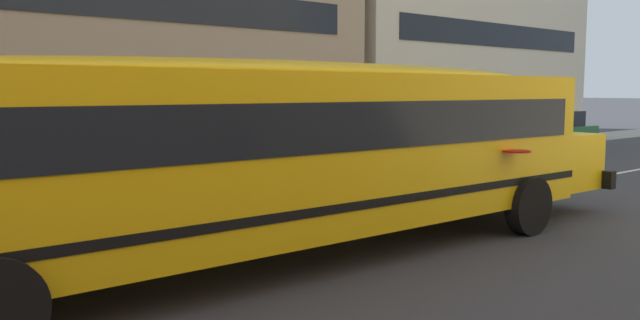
{
  "coord_description": "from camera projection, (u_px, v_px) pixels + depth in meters",
  "views": [
    {
      "loc": [
        -4.89,
        -8.74,
        2.51
      ],
      "look_at": [
        1.97,
        -0.68,
        1.35
      ],
      "focal_mm": 35.79,
      "sensor_mm": 36.0,
      "label": 1
    }
  ],
  "objects": [
    {
      "name": "sidewalk_far",
      "position": [
        42.0,
        191.0,
        15.9
      ],
      "size": [
        120.0,
        3.0,
        0.01
      ],
      "primitive_type": "cube",
      "color": "gray",
      "rests_on": "ground_plane"
    },
    {
      "name": "lane_centreline",
      "position": [
        197.0,
        250.0,
        10.04
      ],
      "size": [
        110.0,
        0.16,
        0.01
      ],
      "primitive_type": "cube",
      "color": "silver",
      "rests_on": "ground_plane"
    },
    {
      "name": "ground_plane",
      "position": [
        197.0,
        250.0,
        10.04
      ],
      "size": [
        400.0,
        400.0,
        0.0
      ],
      "primitive_type": "plane",
      "color": "#38383D"
    },
    {
      "name": "parked_car_green_end_of_row",
      "position": [
        556.0,
        130.0,
        26.79
      ],
      "size": [
        3.93,
        1.93,
        1.64
      ],
      "rotation": [
        0.0,
        0.0,
        -0.02
      ],
      "color": "#236038",
      "rests_on": "ground_plane"
    },
    {
      "name": "parked_car_grey_by_hydrant",
      "position": [
        426.0,
        141.0,
        20.8
      ],
      "size": [
        3.99,
        2.06,
        1.64
      ],
      "rotation": [
        0.0,
        0.0,
        0.06
      ],
      "color": "gray",
      "rests_on": "ground_plane"
    },
    {
      "name": "school_bus",
      "position": [
        301.0,
        142.0,
        9.45
      ],
      "size": [
        13.18,
        3.36,
        2.93
      ],
      "rotation": [
        0.0,
        0.0,
        -0.03
      ],
      "color": "yellow",
      "rests_on": "ground_plane"
    }
  ]
}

